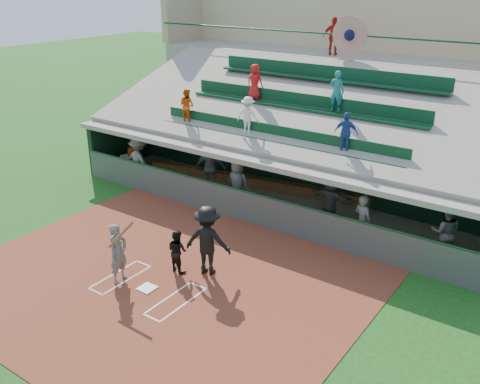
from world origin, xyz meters
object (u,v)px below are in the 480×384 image
Objects in this scene: batter_at_plate at (118,253)px; catcher at (177,251)px; water_cooler at (132,152)px; home_plate at (147,288)px; white_table at (132,164)px.

catcher is at bearing 54.76° from batter_at_plate.
catcher reaches higher than water_cooler.
water_cooler is at bearing 133.25° from batter_at_plate.
white_table reaches higher than home_plate.
home_plate is 1.36m from catcher.
catcher is at bearing 87.76° from home_plate.
water_cooler is at bearing 35.44° from white_table.
home_plate is at bearing 96.09° from catcher.
white_table is (-6.06, 6.36, -0.49)m from batter_at_plate.
white_table is at bearing 133.66° from batter_at_plate.
batter_at_plate reaches higher than home_plate.
home_plate is 0.53× the size of white_table.
catcher is (0.05, 1.21, 0.61)m from home_plate.
batter_at_plate is 1.64m from catcher.
white_table is at bearing 138.08° from home_plate.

